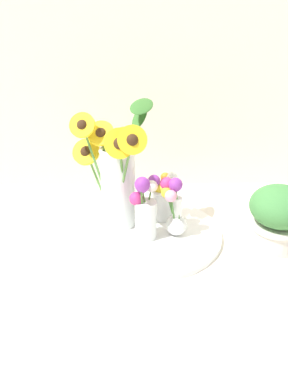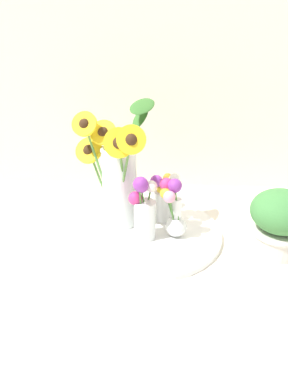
# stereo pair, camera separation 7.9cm
# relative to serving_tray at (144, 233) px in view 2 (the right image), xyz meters

# --- Properties ---
(ground_plane) EXTENTS (6.00, 6.00, 0.00)m
(ground_plane) POSITION_rel_serving_tray_xyz_m (-0.01, -0.10, -0.01)
(ground_plane) COLOR silver
(serving_tray) EXTENTS (0.48, 0.48, 0.02)m
(serving_tray) POSITION_rel_serving_tray_xyz_m (0.00, 0.00, 0.00)
(serving_tray) COLOR white
(serving_tray) RESTS_ON ground_plane
(mason_jar_sunflowers) EXTENTS (0.26, 0.19, 0.40)m
(mason_jar_sunflowers) POSITION_rel_serving_tray_xyz_m (-0.08, 0.05, 0.17)
(mason_jar_sunflowers) COLOR silver
(mason_jar_sunflowers) RESTS_ON serving_tray
(vase_small_center) EXTENTS (0.08, 0.08, 0.21)m
(vase_small_center) POSITION_rel_serving_tray_xyz_m (0.00, -0.04, 0.10)
(vase_small_center) COLOR white
(vase_small_center) RESTS_ON serving_tray
(vase_bulb_right) EXTENTS (0.08, 0.08, 0.19)m
(vase_bulb_right) POSITION_rel_serving_tray_xyz_m (0.09, -0.02, 0.10)
(vase_bulb_right) COLOR white
(vase_bulb_right) RESTS_ON serving_tray
(vase_small_back) EXTENTS (0.09, 0.07, 0.16)m
(vase_small_back) POSITION_rel_serving_tray_xyz_m (0.06, 0.09, 0.08)
(vase_small_back) COLOR white
(vase_small_back) RESTS_ON serving_tray
(potted_plant) EXTENTS (0.17, 0.17, 0.19)m
(potted_plant) POSITION_rel_serving_tray_xyz_m (0.39, -0.06, 0.09)
(potted_plant) COLOR beige
(potted_plant) RESTS_ON ground_plane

